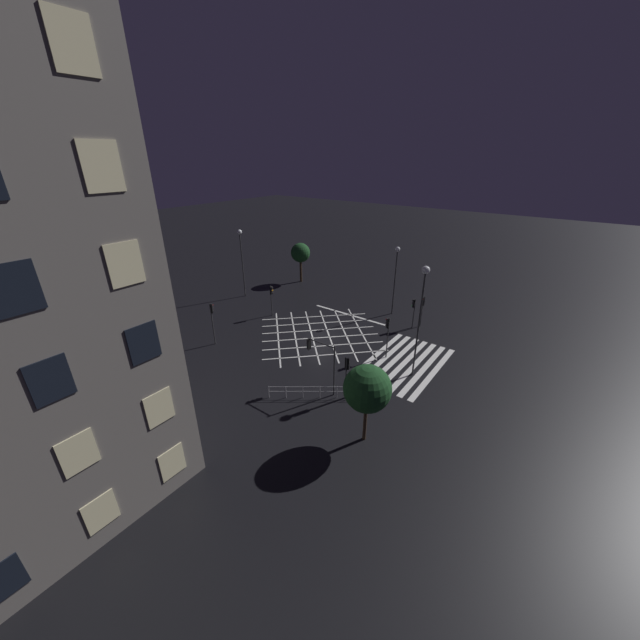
# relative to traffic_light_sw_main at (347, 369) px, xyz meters

# --- Properties ---
(ground_plane) EXTENTS (200.00, 200.00, 0.00)m
(ground_plane) POSITION_rel_traffic_light_sw_main_xyz_m (7.45, 8.09, -2.56)
(ground_plane) COLOR black
(road_markings) EXTENTS (14.82, 19.92, 0.01)m
(road_markings) POSITION_rel_traffic_light_sw_main_xyz_m (7.75, 2.37, -2.56)
(road_markings) COLOR silver
(road_markings) RESTS_ON ground_plane
(traffic_light_sw_main) EXTENTS (0.39, 0.36, 3.58)m
(traffic_light_sw_main) POSITION_rel_traffic_light_sw_main_xyz_m (0.00, 0.00, 0.00)
(traffic_light_sw_main) COLOR #2D2D30
(traffic_light_sw_main) RESTS_ON ground_plane
(traffic_light_median_north) EXTENTS (0.36, 0.39, 3.62)m
(traffic_light_median_north) POSITION_rel_traffic_light_sw_main_xyz_m (7.90, 15.31, 0.03)
(traffic_light_median_north) COLOR #2D2D30
(traffic_light_median_north) RESTS_ON ground_plane
(traffic_light_sw_cross) EXTENTS (0.36, 2.70, 4.35)m
(traffic_light_sw_cross) POSITION_rel_traffic_light_sw_main_xyz_m (-0.28, 2.31, 0.64)
(traffic_light_sw_cross) COLOR #2D2D30
(traffic_light_sw_cross) RESTS_ON ground_plane
(traffic_light_nw_main) EXTENTS (0.39, 0.36, 4.32)m
(traffic_light_nw_main) POSITION_rel_traffic_light_sw_main_xyz_m (-0.46, 15.10, 0.52)
(traffic_light_nw_main) COLOR #2D2D30
(traffic_light_nw_main) RESTS_ON ground_plane
(traffic_light_se_cross) EXTENTS (0.36, 0.39, 3.32)m
(traffic_light_se_cross) POSITION_rel_traffic_light_sw_main_xyz_m (14.63, 1.03, -0.18)
(traffic_light_se_cross) COLOR #2D2D30
(traffic_light_se_cross) RESTS_ON ground_plane
(traffic_light_median_south) EXTENTS (0.36, 0.39, 3.98)m
(traffic_light_median_south) POSITION_rel_traffic_light_sw_main_xyz_m (7.32, 0.43, 0.29)
(traffic_light_median_south) COLOR #2D2D30
(traffic_light_median_south) RESTS_ON ground_plane
(traffic_light_se_main) EXTENTS (0.39, 0.36, 3.50)m
(traffic_light_se_main) POSITION_rel_traffic_light_sw_main_xyz_m (15.33, 0.37, -0.06)
(traffic_light_se_main) COLOR #2D2D30
(traffic_light_se_main) RESTS_ON ground_plane
(street_lamp_east) EXTENTS (0.54, 0.54, 7.96)m
(street_lamp_east) POSITION_rel_traffic_light_sw_main_xyz_m (16.74, 4.42, 3.21)
(street_lamp_east) COLOR #2D2D30
(street_lamp_east) RESTS_ON ground_plane
(street_lamp_west) EXTENTS (0.62, 0.62, 9.59)m
(street_lamp_west) POSITION_rel_traffic_light_sw_main_xyz_m (6.07, -2.82, 4.69)
(street_lamp_west) COLOR #2D2D30
(street_lamp_west) RESTS_ON ground_plane
(street_lamp_far) EXTENTS (0.59, 0.59, 8.72)m
(street_lamp_far) POSITION_rel_traffic_light_sw_main_xyz_m (10.32, 22.63, 3.99)
(street_lamp_far) COLOR #2D2D30
(street_lamp_far) RESTS_ON ground_plane
(street_tree_near) EXTENTS (2.75, 2.75, 5.70)m
(street_tree_near) POSITION_rel_traffic_light_sw_main_xyz_m (19.34, 20.47, 1.72)
(street_tree_near) COLOR #38281C
(street_tree_near) RESTS_ON ground_plane
(street_tree_far) EXTENTS (3.04, 3.04, 5.55)m
(street_tree_far) POSITION_rel_traffic_light_sw_main_xyz_m (-3.00, -3.36, 1.45)
(street_tree_far) COLOR #38281C
(street_tree_far) RESTS_ON ground_plane
(pedestrian_railing) EXTENTS (4.76, 6.35, 1.05)m
(pedestrian_railing) POSITION_rel_traffic_light_sw_main_xyz_m (-1.22, 1.61, -1.89)
(pedestrian_railing) COLOR #B7B7BC
(pedestrian_railing) RESTS_ON ground_plane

